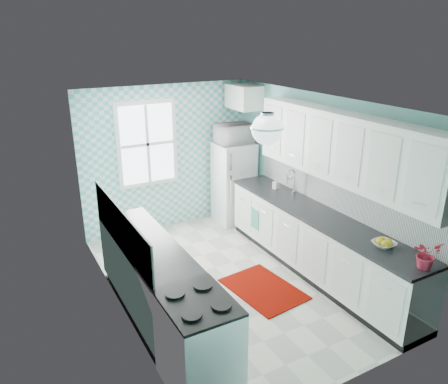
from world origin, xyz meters
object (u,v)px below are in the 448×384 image
fruit_bowl (384,244)px  potted_plant (426,255)px  microwave (234,134)px  ceiling_light (267,129)px  fridge (234,183)px  stove (199,342)px  sink (286,196)px

fruit_bowl → potted_plant: size_ratio=0.82×
fruit_bowl → microwave: microwave is taller
ceiling_light → potted_plant: 2.14m
potted_plant → microwave: bearing=91.3°
fridge → potted_plant: fridge is taller
fruit_bowl → potted_plant: 0.57m
stove → fruit_bowl: size_ratio=3.71×
ceiling_light → potted_plant: bearing=-47.0°
potted_plant → fruit_bowl: bearing=90.0°
fridge → microwave: (0.00, 0.00, 0.90)m
ceiling_light → sink: bearing=44.4°
potted_plant → ceiling_light: bearing=133.0°
fridge → stove: (-2.31, -3.31, -0.23)m
ceiling_light → microwave: size_ratio=0.57×
sink → microwave: 1.59m
fridge → stove: bearing=-122.5°
fridge → potted_plant: bearing=-86.3°
sink → potted_plant: sink is taller
sink → fruit_bowl: 1.92m
fridge → sink: bearing=-83.9°
ceiling_light → stove: bearing=-149.5°
stove → microwave: 4.19m
ceiling_light → fruit_bowl: (1.20, -0.74, -1.35)m
fruit_bowl → sink: bearing=89.9°
ceiling_light → fruit_bowl: 1.95m
fruit_bowl → stove: bearing=179.3°
potted_plant → fridge: bearing=91.3°
microwave → fridge: bearing=57.6°
fridge → potted_plant: size_ratio=4.63×
sink → potted_plant: bearing=-92.1°
fridge → microwave: microwave is taller
fridge → potted_plant: (0.09, -3.89, 0.37)m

